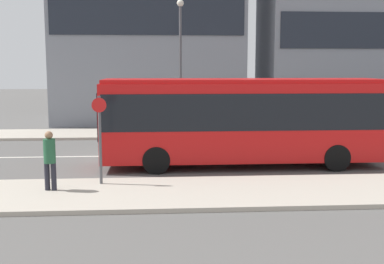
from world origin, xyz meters
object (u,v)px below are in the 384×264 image
at_px(pedestrian_near_stop, 50,157).
at_px(bus_stop_sign, 100,133).
at_px(city_bus, 242,116).
at_px(street_lamp, 180,53).
at_px(parked_car_0, 379,128).

height_order(pedestrian_near_stop, bus_stop_sign, bus_stop_sign).
bearing_deg(pedestrian_near_stop, city_bus, -139.16).
xyz_separation_m(bus_stop_sign, street_lamp, (2.93, 10.57, 2.66)).
bearing_deg(bus_stop_sign, parked_car_0, 34.08).
bearing_deg(city_bus, pedestrian_near_stop, -144.50).
relative_size(pedestrian_near_stop, bus_stop_sign, 0.64).
bearing_deg(city_bus, parked_car_0, 40.89).
xyz_separation_m(city_bus, pedestrian_near_stop, (-6.24, -3.64, -0.75)).
relative_size(parked_car_0, pedestrian_near_stop, 2.52).
height_order(bus_stop_sign, street_lamp, street_lamp).
height_order(parked_car_0, bus_stop_sign, bus_stop_sign).
relative_size(city_bus, parked_car_0, 2.37).
distance_m(parked_car_0, street_lamp, 10.72).
height_order(city_bus, bus_stop_sign, city_bus).
relative_size(city_bus, street_lamp, 1.49).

